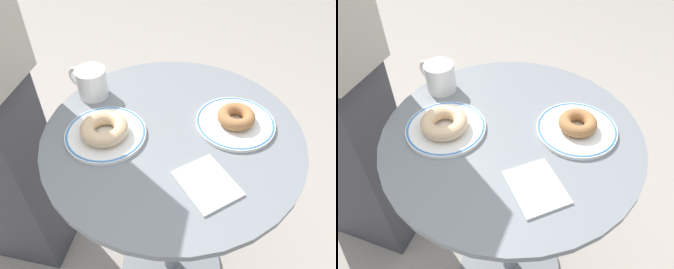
% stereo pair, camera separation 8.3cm
% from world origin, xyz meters
% --- Properties ---
extents(ground_plane, '(7.00, 7.00, 0.02)m').
position_xyz_m(ground_plane, '(0.00, 0.00, -0.01)').
color(ground_plane, '#9E9389').
extents(cafe_table, '(0.68, 0.68, 0.78)m').
position_xyz_m(cafe_table, '(0.00, 0.00, 0.50)').
color(cafe_table, slate).
rests_on(cafe_table, ground).
extents(plate_left, '(0.21, 0.21, 0.01)m').
position_xyz_m(plate_left, '(-0.17, 0.04, 0.79)').
color(plate_left, white).
rests_on(plate_left, cafe_table).
extents(plate_right, '(0.21, 0.21, 0.01)m').
position_xyz_m(plate_right, '(0.17, -0.02, 0.79)').
color(plate_right, white).
rests_on(plate_right, cafe_table).
extents(donut_glazed, '(0.16, 0.16, 0.04)m').
position_xyz_m(donut_glazed, '(-0.17, 0.03, 0.81)').
color(donut_glazed, '#E0B789').
rests_on(donut_glazed, plate_left).
extents(donut_cinnamon, '(0.11, 0.11, 0.03)m').
position_xyz_m(donut_cinnamon, '(0.17, -0.02, 0.81)').
color(donut_cinnamon, '#A36B3D').
rests_on(donut_cinnamon, plate_right).
extents(paper_napkin, '(0.14, 0.16, 0.01)m').
position_xyz_m(paper_napkin, '(0.03, -0.18, 0.78)').
color(paper_napkin, white).
rests_on(paper_napkin, cafe_table).
extents(coffee_mug, '(0.11, 0.10, 0.09)m').
position_xyz_m(coffee_mug, '(-0.18, 0.22, 0.82)').
color(coffee_mug, white).
rests_on(coffee_mug, cafe_table).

